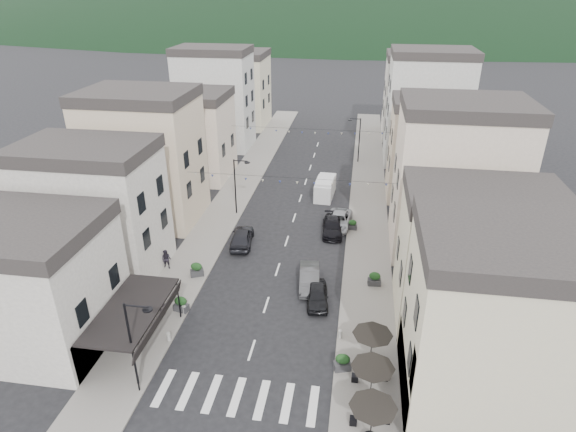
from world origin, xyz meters
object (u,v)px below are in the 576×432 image
(parked_car_d, at_px, (332,227))
(parked_car_e, at_px, (242,237))
(delivery_van, at_px, (325,187))
(pedestrian_a, at_px, (161,303))
(pedestrian_b, at_px, (166,259))
(parked_car_c, at_px, (338,220))
(parked_car_a, at_px, (318,295))
(parked_car_b, at_px, (309,278))

(parked_car_d, distance_m, parked_car_e, 8.84)
(delivery_van, height_order, pedestrian_a, delivery_van)
(pedestrian_a, bearing_deg, parked_car_d, 28.78)
(pedestrian_b, bearing_deg, parked_car_c, 37.47)
(parked_car_a, height_order, pedestrian_b, pedestrian_b)
(parked_car_c, xyz_separation_m, parked_car_d, (-0.50, -1.42, -0.01))
(parked_car_d, distance_m, delivery_van, 8.72)
(parked_car_b, bearing_deg, delivery_van, 85.02)
(parked_car_d, height_order, pedestrian_a, pedestrian_a)
(parked_car_a, distance_m, parked_car_e, 11.04)
(parked_car_b, xyz_separation_m, parked_car_d, (1.18, 9.34, -0.06))
(parked_car_e, distance_m, delivery_van, 13.87)
(pedestrian_a, height_order, pedestrian_b, pedestrian_a)
(parked_car_b, relative_size, pedestrian_b, 2.58)
(parked_car_b, xyz_separation_m, delivery_van, (-0.27, 17.93, 0.38))
(pedestrian_a, bearing_deg, delivery_van, 43.48)
(parked_car_a, xyz_separation_m, parked_car_c, (0.82, 12.87, 0.02))
(parked_car_a, distance_m, parked_car_c, 12.90)
(parked_car_a, height_order, parked_car_c, parked_car_c)
(parked_car_c, bearing_deg, delivery_van, 110.75)
(parked_car_a, xyz_separation_m, pedestrian_b, (-12.98, 2.74, 0.32))
(delivery_van, bearing_deg, parked_car_d, -76.93)
(parked_car_d, bearing_deg, parked_car_b, -101.07)
(delivery_van, bearing_deg, pedestrian_b, -120.87)
(pedestrian_b, bearing_deg, pedestrian_a, -70.46)
(delivery_van, xyz_separation_m, pedestrian_b, (-11.85, -17.31, -0.13))
(parked_car_b, distance_m, parked_car_e, 8.98)
(parked_car_a, relative_size, parked_car_e, 0.83)
(parked_car_a, relative_size, pedestrian_b, 2.26)
(parked_car_a, xyz_separation_m, parked_car_b, (-0.85, 2.11, 0.07))
(pedestrian_a, distance_m, pedestrian_b, 6.23)
(parked_car_d, distance_m, pedestrian_a, 18.51)
(delivery_van, distance_m, pedestrian_b, 20.98)
(pedestrian_b, bearing_deg, parked_car_b, -1.76)
(parked_car_b, height_order, delivery_van, delivery_van)
(parked_car_c, relative_size, pedestrian_b, 2.86)
(parked_car_a, bearing_deg, pedestrian_a, -170.15)
(parked_car_c, bearing_deg, parked_car_e, -144.13)
(parked_car_b, bearing_deg, pedestrian_a, -158.31)
(parked_car_c, distance_m, delivery_van, 7.44)
(parked_car_e, bearing_deg, pedestrian_a, 67.25)
(parked_car_e, relative_size, pedestrian_b, 2.72)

